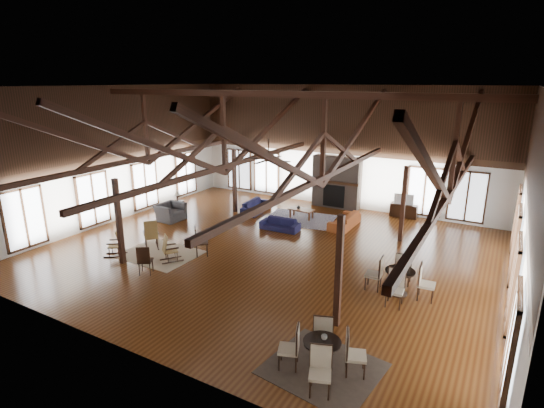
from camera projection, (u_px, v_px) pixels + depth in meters
The scene contains 31 objects.
floor at pixel (271, 251), 16.01m from camera, with size 16.00×16.00×0.00m, color #572F12.
ceiling at pixel (270, 86), 14.33m from camera, with size 16.00×14.00×0.02m, color black.
wall_back at pixel (340, 147), 21.01m from camera, with size 16.00×0.02×6.00m, color silver.
wall_front at pixel (113, 232), 9.33m from camera, with size 16.00×0.02×6.00m, color silver.
wall_left at pixel (115, 155), 18.96m from camera, with size 0.02×14.00×6.00m, color silver.
wall_right at pixel (529, 204), 11.38m from camera, with size 0.02×14.00×6.00m, color silver.
roof_truss at pixel (270, 145), 14.88m from camera, with size 15.60×14.07×3.14m.
post_grid at pixel (270, 213), 15.58m from camera, with size 8.16×7.16×3.05m.
fireplace at pixel (336, 182), 21.22m from camera, with size 2.50×0.69×2.60m.
ceiling_fan at pixel (269, 159), 13.89m from camera, with size 1.60×1.60×0.75m.
sofa_navy_front at pixel (280, 224), 18.21m from camera, with size 1.70×0.67×0.50m, color #151539.
sofa_navy_left at pixel (256, 206), 20.70m from camera, with size 0.76×1.95×0.57m, color #141539.
sofa_orange at pixel (345, 220), 18.59m from camera, with size 0.81×2.06×0.60m, color brown.
coffee_table at pixel (301, 210), 19.73m from camera, with size 1.20×0.67×0.44m.
vase at pixel (299, 207), 19.73m from camera, with size 0.17×0.17×0.18m, color #B2B2B2.
armchair at pixel (170, 212), 19.46m from camera, with size 1.04×1.19×0.77m, color #2C2C2F.
side_table_lamp at pixel (178, 204), 20.51m from camera, with size 0.45×0.45×1.14m.
rocking_chair_a at pixel (151, 235), 16.15m from camera, with size 0.96×0.90×1.12m.
rocking_chair_b at pixel (168, 249), 14.98m from camera, with size 0.78×0.87×1.00m.
rocking_chair_c at pixel (117, 244), 15.49m from camera, with size 0.86×0.77×0.99m.
side_chair_a at pixel (199, 239), 15.45m from camera, with size 0.65×0.65×1.09m.
side_chair_b at pixel (144, 258), 13.89m from camera, with size 0.59×0.59×1.02m.
cafe_table_near at pixel (322, 350), 9.30m from camera, with size 1.99×1.99×1.02m.
cafe_table_far at pixel (400, 278), 12.66m from camera, with size 2.07×2.07×1.07m.
cup_near at pixel (324, 337), 9.29m from camera, with size 0.14×0.14×0.11m, color #B2B2B2.
cup_far at pixel (399, 268), 12.63m from camera, with size 0.13×0.13×0.10m, color #B2B2B2.
tv_console at pixel (404, 210), 19.96m from camera, with size 1.23×0.46×0.62m, color black.
television at pixel (404, 199), 19.82m from camera, with size 0.88×0.12×0.51m, color #B2B2B2.
rug_tan at pixel (160, 254), 15.73m from camera, with size 2.76×2.17×0.01m, color tan.
rug_navy at pixel (300, 219), 19.71m from camera, with size 3.05×2.29×0.01m, color #171841.
rug_dark at pixel (323, 368), 9.49m from camera, with size 2.37×2.15×0.01m, color black.
Camera 1 is at (7.38, -12.90, 6.21)m, focal length 28.00 mm.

